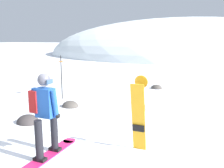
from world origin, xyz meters
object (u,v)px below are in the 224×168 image
snowboarder_main (45,113)px  rock_small (70,107)px  rock_dark (28,123)px  piste_marker_near (61,74)px  spare_snowboard (139,114)px  rock_mid (156,89)px

snowboarder_main → rock_small: size_ratio=3.03×
rock_small → snowboarder_main: bearing=-65.1°
snowboarder_main → rock_dark: (-1.76, 1.42, -0.92)m
snowboarder_main → piste_marker_near: size_ratio=1.04×
piste_marker_near → rock_small: piste_marker_near is taller
spare_snowboard → piste_marker_near: bearing=141.7°
snowboarder_main → spare_snowboard: (1.67, 0.93, -0.09)m
snowboarder_main → rock_mid: snowboarder_main is taller
rock_mid → snowboarder_main: bearing=-94.4°
rock_dark → rock_small: size_ratio=1.12×
rock_dark → spare_snowboard: bearing=-8.2°
spare_snowboard → rock_mid: spare_snowboard is taller
spare_snowboard → rock_small: bearing=143.4°
rock_mid → piste_marker_near: bearing=-131.8°
rock_small → piste_marker_near: bearing=136.6°
piste_marker_near → rock_mid: piste_marker_near is taller
rock_dark → rock_mid: bearing=69.4°
snowboarder_main → spare_snowboard: bearing=29.0°
snowboarder_main → rock_dark: size_ratio=2.71×
spare_snowboard → rock_mid: 6.87m
snowboarder_main → spare_snowboard: 1.91m
snowboarder_main → rock_dark: 2.44m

